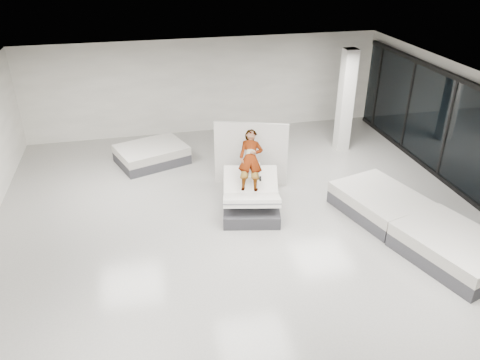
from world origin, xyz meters
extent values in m
plane|color=#ACA9A2|center=(0.00, 0.00, 0.00)|extent=(14.00, 14.00, 0.00)
plane|color=black|center=(0.00, 0.00, 3.20)|extent=(14.00, 14.00, 0.00)
cube|color=white|center=(0.00, 7.00, 1.60)|extent=(12.00, 0.04, 3.20)
cube|color=#37373C|center=(0.23, 1.40, 0.16)|extent=(1.69, 2.04, 0.32)
cube|color=white|center=(0.30, 1.74, 0.63)|extent=(1.50, 1.14, 0.62)
cube|color=#5D5C61|center=(0.30, 1.74, 0.63)|extent=(1.51, 1.07, 0.48)
cube|color=white|center=(0.14, 1.01, 0.54)|extent=(1.51, 1.18, 0.46)
cube|color=#5D5C61|center=(0.14, 1.01, 0.54)|extent=(1.52, 1.15, 0.30)
cube|color=white|center=(0.33, 1.89, 0.90)|extent=(0.56, 0.47, 0.29)
imported|color=slate|center=(0.29, 1.70, 1.12)|extent=(0.87, 1.45, 1.52)
cube|color=black|center=(0.43, 1.31, 0.93)|extent=(0.08, 0.15, 0.08)
cube|color=beige|center=(0.57, 2.80, 0.90)|extent=(1.90, 0.75, 1.81)
cube|color=#37373C|center=(3.31, 0.59, 0.16)|extent=(2.10, 2.47, 0.32)
cube|color=white|center=(3.31, 0.59, 0.45)|extent=(2.10, 2.47, 0.27)
cube|color=#37373C|center=(3.93, -1.49, 0.16)|extent=(2.23, 2.58, 0.33)
cube|color=white|center=(3.93, -1.49, 0.47)|extent=(2.23, 2.58, 0.27)
cube|color=#37373C|center=(-2.03, 4.77, 0.15)|extent=(2.33, 2.04, 0.29)
cube|color=white|center=(-2.03, 4.77, 0.41)|extent=(2.33, 2.04, 0.24)
cube|color=silver|center=(4.00, 4.50, 1.60)|extent=(0.40, 0.40, 3.20)
cube|color=black|center=(5.90, 2.00, 1.45)|extent=(0.09, 0.08, 2.80)
cube|color=black|center=(5.90, 4.00, 1.45)|extent=(0.09, 0.08, 2.80)
cube|color=black|center=(5.90, 6.00, 1.45)|extent=(0.09, 0.08, 2.80)
camera|label=1|loc=(-2.26, -8.35, 6.22)|focal=35.00mm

